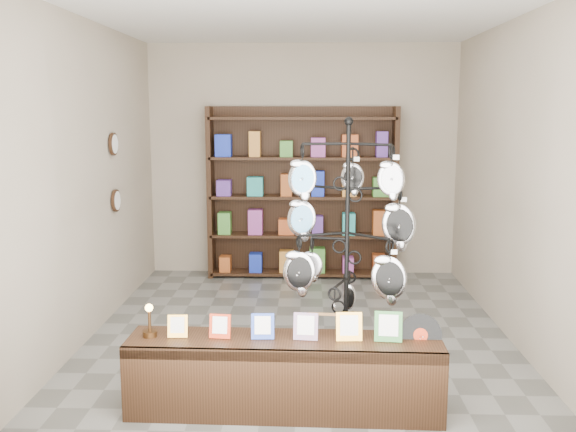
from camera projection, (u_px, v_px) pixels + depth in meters
The scene contains 6 objects.
ground at pixel (299, 336), 6.17m from camera, with size 5.00×5.00×0.00m, color slate.
room_envelope at pixel (300, 143), 5.87m from camera, with size 5.00×5.00×5.00m.
display_tree at pixel (347, 233), 4.93m from camera, with size 1.08×1.02×2.10m.
front_shelf at pixel (284, 375), 4.59m from camera, with size 2.25×0.51×0.79m.
back_shelving at pixel (302, 198), 8.27m from camera, with size 2.42×0.36×2.20m.
wall_clocks at pixel (115, 172), 6.78m from camera, with size 0.03×0.24×0.84m.
Camera 1 is at (0.09, -5.90, 2.15)m, focal length 40.00 mm.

